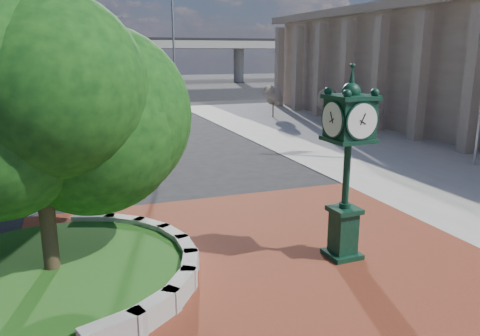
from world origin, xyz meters
name	(u,v)px	position (x,y,z in m)	size (l,w,h in m)	color
ground	(251,252)	(0.00, 0.00, 0.00)	(200.00, 200.00, 0.00)	black
plaza	(266,267)	(0.00, -1.00, 0.02)	(12.00, 12.00, 0.04)	brown
sidewalk	(445,145)	(16.00, 10.00, 0.02)	(20.00, 50.00, 0.04)	#9E9B93
planter_wall	(151,258)	(-2.71, 0.00, 0.27)	(2.96, 6.77, 0.54)	#9E9B93
grass_bed	(53,275)	(-5.00, 0.00, 0.20)	(6.10, 6.10, 0.40)	#134112
overpass	(91,44)	(-0.22, 70.00, 6.54)	(90.00, 12.00, 7.50)	#9E9B93
tree_planter	(38,126)	(-5.00, 0.00, 3.72)	(5.20, 5.20, 6.33)	#38281C
tree_street	(74,89)	(-4.00, 18.00, 3.24)	(4.40, 4.40, 5.45)	#38281C
post_clock	(347,157)	(2.14, -1.13, 2.72)	(1.08, 1.08, 4.96)	black
parked_car	(108,96)	(-0.47, 39.20, 0.86)	(2.02, 5.03, 1.71)	#51150B
street_lamp_near	(176,45)	(4.44, 28.49, 5.82)	(2.19, 0.77, 9.93)	slate
street_lamp_far	(113,52)	(0.50, 41.41, 5.27)	(2.02, 0.33, 8.99)	slate
shrub_near	(366,112)	(13.32, 14.11, 1.59)	(1.20, 1.20, 2.20)	#38281C
shrub_mid	(327,102)	(14.05, 20.14, 1.59)	(1.20, 1.20, 2.20)	#38281C
shrub_far	(273,98)	(11.56, 24.54, 1.59)	(1.20, 1.20, 2.20)	#38281C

